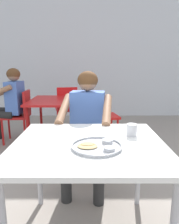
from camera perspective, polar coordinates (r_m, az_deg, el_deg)
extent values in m
cube|color=silver|center=(5.21, -1.01, 17.67)|extent=(12.00, 0.12, 3.40)
cube|color=white|center=(1.41, -0.48, -8.79)|extent=(1.00, 0.89, 0.03)
cylinder|color=#B2B2B7|center=(1.97, -13.79, -14.51)|extent=(0.04, 0.04, 0.71)
cylinder|color=#B2B2B7|center=(1.97, 12.98, -14.51)|extent=(0.04, 0.04, 0.71)
cylinder|color=#B7BABF|center=(1.32, 1.71, -9.51)|extent=(0.32, 0.32, 0.01)
torus|color=#B7BABF|center=(1.32, 1.71, -9.07)|extent=(0.32, 0.32, 0.01)
cylinder|color=#B2B5BA|center=(1.26, 5.15, -9.96)|extent=(0.07, 0.07, 0.02)
cylinder|color=#C65119|center=(1.26, 5.15, -9.77)|extent=(0.06, 0.06, 0.01)
cylinder|color=#B2B5BA|center=(1.38, 4.65, -7.92)|extent=(0.07, 0.07, 0.02)
cylinder|color=maroon|center=(1.38, 4.65, -7.74)|extent=(0.06, 0.06, 0.01)
ellipsoid|color=tan|center=(1.32, -0.77, -9.16)|extent=(0.13, 0.11, 0.01)
ellipsoid|color=tan|center=(1.33, -0.77, -8.61)|extent=(0.09, 0.07, 0.01)
cylinder|color=silver|center=(1.55, 11.14, -4.78)|extent=(0.08, 0.08, 0.09)
cylinder|color=#593319|center=(1.54, 11.18, -3.85)|extent=(0.06, 0.06, 0.02)
cube|color=silver|center=(2.31, -0.69, -7.96)|extent=(0.45, 0.45, 0.04)
cube|color=silver|center=(2.43, -0.14, -1.95)|extent=(0.38, 0.08, 0.37)
cylinder|color=silver|center=(2.24, 3.03, -14.95)|extent=(0.03, 0.03, 0.41)
cylinder|color=silver|center=(2.28, -5.38, -14.47)|extent=(0.03, 0.03, 0.41)
cylinder|color=silver|center=(2.54, 3.50, -11.52)|extent=(0.03, 0.03, 0.41)
cylinder|color=silver|center=(2.57, -3.85, -11.17)|extent=(0.03, 0.03, 0.41)
cylinder|color=#282828|center=(1.98, 2.31, -18.28)|extent=(0.10, 0.10, 0.45)
cylinder|color=#282828|center=(2.05, 2.81, -9.05)|extent=(0.17, 0.41, 0.12)
cylinder|color=#282828|center=(2.02, -6.61, -17.68)|extent=(0.10, 0.10, 0.45)
cylinder|color=#282828|center=(2.08, -5.54, -8.67)|extent=(0.17, 0.41, 0.12)
cube|color=#4C72C6|center=(2.18, -0.72, -0.88)|extent=(0.36, 0.24, 0.49)
cylinder|color=#996B4C|center=(1.96, 4.56, 0.55)|extent=(0.13, 0.46, 0.25)
cylinder|color=#996B4C|center=(2.02, -7.16, 0.82)|extent=(0.13, 0.46, 0.25)
sphere|color=#996B4C|center=(2.12, -0.74, 8.27)|extent=(0.19, 0.19, 0.19)
ellipsoid|color=brown|center=(2.12, -0.75, 8.65)|extent=(0.21, 0.20, 0.18)
cube|color=red|center=(3.36, -8.36, 3.07)|extent=(0.93, 0.95, 0.03)
cylinder|color=#A31414|center=(3.13, -16.62, -4.72)|extent=(0.04, 0.04, 0.68)
cylinder|color=#A31414|center=(3.00, -1.54, -4.90)|extent=(0.04, 0.04, 0.68)
cylinder|color=#A31414|center=(3.90, -13.25, -1.09)|extent=(0.04, 0.04, 0.68)
cylinder|color=#A31414|center=(3.80, -1.26, -1.11)|extent=(0.04, 0.04, 0.68)
cube|color=red|center=(3.60, -19.68, -1.06)|extent=(0.44, 0.42, 0.04)
cube|color=red|center=(3.51, -16.86, 2.36)|extent=(0.06, 0.37, 0.39)
cylinder|color=red|center=(3.57, -22.75, -5.22)|extent=(0.03, 0.03, 0.42)
cylinder|color=red|center=(3.85, -21.24, -3.82)|extent=(0.03, 0.03, 0.42)
cylinder|color=red|center=(3.47, -17.39, -5.30)|extent=(0.03, 0.03, 0.42)
cylinder|color=red|center=(3.76, -16.27, -3.84)|extent=(0.03, 0.03, 0.42)
cube|color=red|center=(3.36, 3.71, -1.20)|extent=(0.51, 0.47, 0.04)
cube|color=red|center=(3.27, 0.34, 2.11)|extent=(0.11, 0.36, 0.37)
cylinder|color=red|center=(3.61, 5.70, -4.02)|extent=(0.03, 0.03, 0.42)
cylinder|color=red|center=(3.34, 7.35, -5.46)|extent=(0.03, 0.03, 0.42)
cylinder|color=red|center=(3.52, 0.17, -4.40)|extent=(0.03, 0.03, 0.42)
cylinder|color=red|center=(3.24, 1.37, -5.94)|extent=(0.03, 0.03, 0.42)
cube|color=red|center=(4.10, -6.59, 0.86)|extent=(0.48, 0.52, 0.04)
cube|color=red|center=(3.86, -6.29, 3.57)|extent=(0.37, 0.12, 0.42)
cylinder|color=red|center=(4.30, -8.88, -1.59)|extent=(0.03, 0.03, 0.39)
cylinder|color=red|center=(4.34, -4.80, -1.36)|extent=(0.03, 0.03, 0.39)
cylinder|color=red|center=(3.96, -8.41, -2.82)|extent=(0.03, 0.03, 0.39)
cylinder|color=red|center=(4.00, -3.98, -2.56)|extent=(0.03, 0.03, 0.39)
cylinder|color=black|center=(3.77, -21.45, 0.25)|extent=(0.41, 0.14, 0.12)
cube|color=#4C72C6|center=(3.52, -19.78, 3.70)|extent=(0.22, 0.35, 0.50)
cylinder|color=#996B4C|center=(3.76, -21.27, 5.67)|extent=(0.46, 0.10, 0.25)
sphere|color=#996B4C|center=(3.48, -20.21, 9.41)|extent=(0.19, 0.19, 0.19)
ellipsoid|color=brown|center=(3.48, -20.23, 9.64)|extent=(0.21, 0.20, 0.18)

